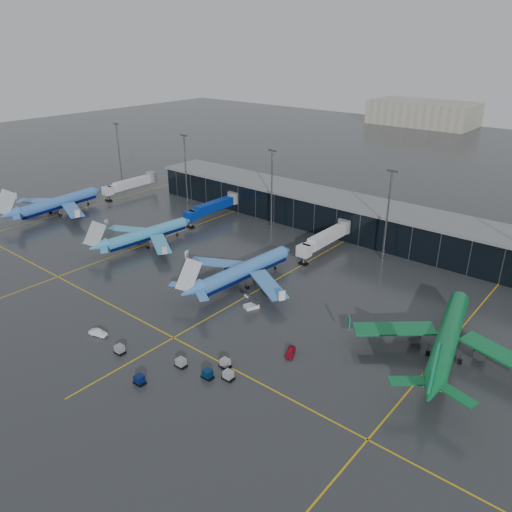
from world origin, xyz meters
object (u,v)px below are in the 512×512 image
Objects in this scene: airliner_klm_west at (57,196)px; baggage_carts at (183,367)px; service_van_red at (290,352)px; service_van_white at (98,333)px; airliner_arkefly at (147,227)px; airliner_aer_lingus at (450,325)px; airliner_klm_near at (245,261)px; mobile_airstair at (251,305)px.

baggage_carts is at bearing -24.39° from airliner_klm_west.
airliner_klm_west is 114.68m from service_van_red.
baggage_carts is 6.05× the size of service_van_white.
airliner_arkefly is 0.84× the size of airliner_aer_lingus.
service_van_white is at bearing -98.17° from airliner_klm_near.
airliner_aer_lingus is at bearing 37.80° from mobile_airstair.
airliner_klm_near is 0.91× the size of airliner_aer_lingus.
service_van_red is (-23.44, -19.85, -6.04)m from airliner_aer_lingus.
airliner_klm_west is 1.70× the size of baggage_carts.
airliner_klm_west is at bearing -161.36° from mobile_airstair.
service_van_red is at bearing -3.90° from mobile_airstair.
airliner_klm_west reaches higher than airliner_klm_near.
baggage_carts is 22.85m from service_van_white.
airliner_klm_west is 106.59m from baggage_carts.
mobile_airstair is 20.13m from service_van_red.
service_van_white is (-22.63, -3.15, -0.10)m from baggage_carts.
mobile_airstair is at bearing -177.75° from airliner_aer_lingus.
baggage_carts reaches higher than service_van_white.
service_van_white is at bearing -157.77° from airliner_aer_lingus.
service_van_white is at bearing -31.19° from airliner_klm_west.
service_van_red is (113.25, -17.15, -5.69)m from airliner_klm_west.
airliner_klm_near is 1.63× the size of baggage_carts.
airliner_aer_lingus is 10.84× the size of service_van_white.
airliner_klm_near is 39.20m from service_van_white.
airliner_klm_near is 32.92m from service_van_red.
service_van_white is (-7.93, -38.01, -5.42)m from airliner_klm_near.
mobile_airstair is at bearing -10.39° from airliner_klm_west.
airliner_klm_west reaches higher than mobile_airstair.
airliner_klm_west is at bearing -175.97° from airliner_klm_near.
airliner_aer_lingus is (136.69, 2.70, 0.35)m from airliner_klm_west.
service_van_red is at bearing -10.55° from airliner_arkefly.
airliner_aer_lingus is 51.84m from baggage_carts.
baggage_carts is at bearing -97.72° from service_van_white.
airliner_arkefly is 1.50× the size of baggage_carts.
airliner_klm_west is 0.95× the size of airliner_aer_lingus.
airliner_aer_lingus is 71.19m from service_van_white.
mobile_airstair reaches higher than baggage_carts.
airliner_klm_near is 50.65m from airliner_aer_lingus.
service_van_red is at bearing -14.25° from airliner_klm_west.
airliner_klm_near is at bearing -27.42° from service_van_white.
airliner_klm_west is 86.09m from airliner_klm_near.
mobile_airstair is 0.98× the size of service_van_red.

